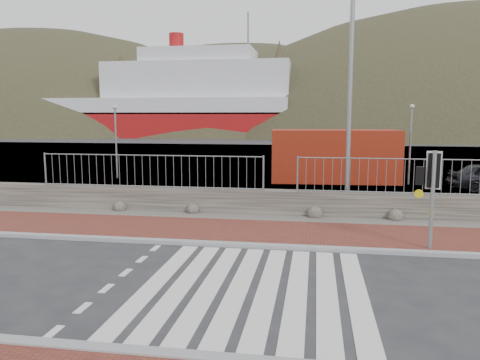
% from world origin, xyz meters
% --- Properties ---
extents(ground, '(220.00, 220.00, 0.00)m').
position_xyz_m(ground, '(0.00, 0.00, 0.00)').
color(ground, '#28282B').
rests_on(ground, ground).
extents(sidewalk_far, '(40.00, 3.00, 0.08)m').
position_xyz_m(sidewalk_far, '(0.00, 4.50, 0.04)').
color(sidewalk_far, brown).
rests_on(sidewalk_far, ground).
extents(kerb_near, '(40.00, 0.25, 0.12)m').
position_xyz_m(kerb_near, '(0.00, -3.00, 0.05)').
color(kerb_near, gray).
rests_on(kerb_near, ground).
extents(kerb_far, '(40.00, 0.25, 0.12)m').
position_xyz_m(kerb_far, '(0.00, 3.00, 0.05)').
color(kerb_far, gray).
rests_on(kerb_far, ground).
extents(zebra_crossing, '(4.62, 5.60, 0.01)m').
position_xyz_m(zebra_crossing, '(-0.00, 0.00, 0.01)').
color(zebra_crossing, silver).
rests_on(zebra_crossing, ground).
extents(gravel_strip, '(40.00, 1.50, 0.06)m').
position_xyz_m(gravel_strip, '(0.00, 6.50, 0.03)').
color(gravel_strip, '#59544C').
rests_on(gravel_strip, ground).
extents(stone_wall, '(40.00, 0.60, 0.90)m').
position_xyz_m(stone_wall, '(0.00, 7.30, 0.45)').
color(stone_wall, '#403B34').
rests_on(stone_wall, ground).
extents(railing, '(18.07, 0.07, 1.22)m').
position_xyz_m(railing, '(0.00, 7.15, 1.82)').
color(railing, gray).
rests_on(railing, stone_wall).
extents(quay, '(120.00, 40.00, 0.50)m').
position_xyz_m(quay, '(0.00, 27.90, 0.00)').
color(quay, '#4C4C4F').
rests_on(quay, ground).
extents(water, '(220.00, 50.00, 0.05)m').
position_xyz_m(water, '(0.00, 62.90, 0.00)').
color(water, '#3F4C54').
rests_on(water, ground).
extents(ferry, '(50.00, 16.00, 20.00)m').
position_xyz_m(ferry, '(-24.65, 67.90, 5.36)').
color(ferry, maroon).
rests_on(ferry, ground).
extents(hills_backdrop, '(254.00, 90.00, 100.00)m').
position_xyz_m(hills_backdrop, '(6.74, 87.90, -23.05)').
color(hills_backdrop, '#2B2D1B').
rests_on(hills_backdrop, ground).
extents(traffic_signal_far, '(0.65, 0.30, 2.66)m').
position_xyz_m(traffic_signal_far, '(4.20, 3.42, 1.92)').
color(traffic_signal_far, gray).
rests_on(traffic_signal_far, ground).
extents(streetlight, '(1.87, 0.87, 9.19)m').
position_xyz_m(streetlight, '(2.52, 8.16, 5.17)').
color(streetlight, gray).
rests_on(streetlight, ground).
extents(shipping_container, '(6.83, 3.17, 2.78)m').
position_xyz_m(shipping_container, '(2.22, 16.53, 1.39)').
color(shipping_container, maroon).
rests_on(shipping_container, ground).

